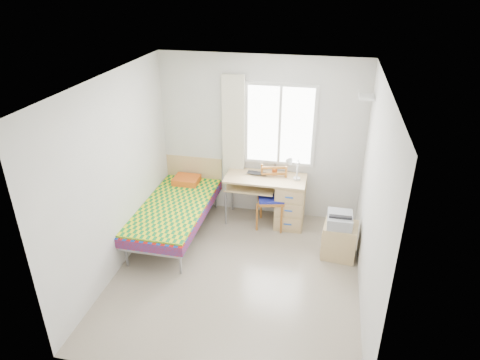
# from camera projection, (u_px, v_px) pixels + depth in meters

# --- Properties ---
(floor) EXTENTS (3.50, 3.50, 0.00)m
(floor) POSITION_uv_depth(u_px,v_px,m) (237.00, 274.00, 5.76)
(floor) COLOR #BCAD93
(floor) RESTS_ON ground
(ceiling) EXTENTS (3.50, 3.50, 0.00)m
(ceiling) POSITION_uv_depth(u_px,v_px,m) (236.00, 82.00, 4.61)
(ceiling) COLOR white
(ceiling) RESTS_ON wall_back
(wall_back) EXTENTS (3.20, 0.00, 3.20)m
(wall_back) POSITION_uv_depth(u_px,v_px,m) (260.00, 139.00, 6.72)
(wall_back) COLOR silver
(wall_back) RESTS_ON ground
(wall_left) EXTENTS (0.00, 3.50, 3.50)m
(wall_left) POSITION_uv_depth(u_px,v_px,m) (115.00, 177.00, 5.49)
(wall_left) COLOR silver
(wall_left) RESTS_ON ground
(wall_right) EXTENTS (0.00, 3.50, 3.50)m
(wall_right) POSITION_uv_depth(u_px,v_px,m) (373.00, 202.00, 4.89)
(wall_right) COLOR silver
(wall_right) RESTS_ON ground
(window) EXTENTS (1.10, 0.04, 1.30)m
(window) POSITION_uv_depth(u_px,v_px,m) (280.00, 125.00, 6.53)
(window) COLOR white
(window) RESTS_ON wall_back
(curtain) EXTENTS (0.35, 0.05, 1.70)m
(curtain) POSITION_uv_depth(u_px,v_px,m) (233.00, 129.00, 6.67)
(curtain) COLOR white
(curtain) RESTS_ON wall_back
(floating_shelf) EXTENTS (0.20, 0.32, 0.03)m
(floating_shelf) POSITION_uv_depth(u_px,v_px,m) (366.00, 97.00, 5.76)
(floating_shelf) COLOR white
(floating_shelf) RESTS_ON wall_right
(bed) EXTENTS (0.97, 2.06, 0.89)m
(bed) POSITION_uv_depth(u_px,v_px,m) (177.00, 207.00, 6.53)
(bed) COLOR #919399
(bed) RESTS_ON floor
(desk) EXTENTS (1.26, 0.58, 0.78)m
(desk) POSITION_uv_depth(u_px,v_px,m) (286.00, 200.00, 6.74)
(desk) COLOR tan
(desk) RESTS_ON floor
(chair) EXTENTS (0.51, 0.51, 0.98)m
(chair) POSITION_uv_depth(u_px,v_px,m) (272.00, 194.00, 6.67)
(chair) COLOR #A45F1F
(chair) RESTS_ON floor
(cabinet) EXTENTS (0.51, 0.46, 0.51)m
(cabinet) POSITION_uv_depth(u_px,v_px,m) (339.00, 240.00, 6.04)
(cabinet) COLOR tan
(cabinet) RESTS_ON floor
(printer) EXTENTS (0.34, 0.40, 0.17)m
(printer) POSITION_uv_depth(u_px,v_px,m) (340.00, 219.00, 5.89)
(printer) COLOR #A2A4AA
(printer) RESTS_ON cabinet
(laptop) EXTENTS (0.34, 0.23, 0.03)m
(laptop) POSITION_uv_depth(u_px,v_px,m) (256.00, 175.00, 6.71)
(laptop) COLOR black
(laptop) RESTS_ON desk
(pen_cup) EXTENTS (0.08, 0.08, 0.10)m
(pen_cup) POSITION_uv_depth(u_px,v_px,m) (275.00, 171.00, 6.73)
(pen_cup) COLOR orange
(pen_cup) RESTS_ON desk
(task_lamp) EXTENTS (0.23, 0.32, 0.42)m
(task_lamp) POSITION_uv_depth(u_px,v_px,m) (293.00, 167.00, 6.37)
(task_lamp) COLOR white
(task_lamp) RESTS_ON desk
(book) EXTENTS (0.23, 0.26, 0.02)m
(book) POSITION_uv_depth(u_px,v_px,m) (253.00, 187.00, 6.77)
(book) COLOR gray
(book) RESTS_ON desk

